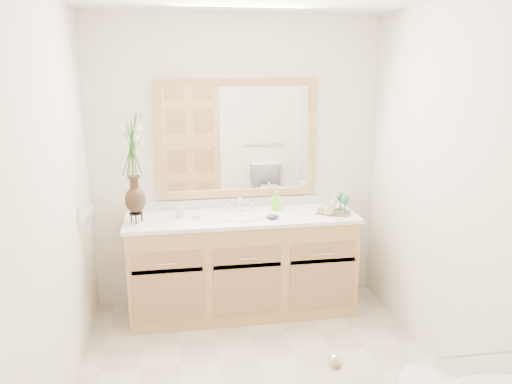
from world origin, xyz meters
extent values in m
plane|color=beige|center=(0.00, 0.00, 0.00)|extent=(2.60, 2.60, 0.00)
cube|color=white|center=(0.00, 1.30, 1.20)|extent=(2.40, 0.02, 2.40)
cube|color=white|center=(0.00, -1.30, 1.20)|extent=(2.40, 0.02, 2.40)
cube|color=white|center=(-1.20, 0.00, 1.20)|extent=(0.02, 2.60, 2.40)
cube|color=white|center=(1.20, 0.00, 1.20)|extent=(0.02, 2.60, 2.40)
cube|color=tan|center=(0.00, 1.01, 0.40)|extent=(1.80, 0.55, 0.80)
cube|color=white|center=(0.00, 1.01, 0.82)|extent=(1.84, 0.57, 0.03)
ellipsoid|color=white|center=(0.00, 0.99, 0.78)|extent=(0.38, 0.30, 0.12)
cylinder|color=silver|center=(0.00, 1.17, 0.89)|extent=(0.02, 0.02, 0.11)
cylinder|color=silver|center=(-0.10, 1.17, 0.87)|extent=(0.02, 0.02, 0.08)
cylinder|color=silver|center=(0.10, 1.17, 0.87)|extent=(0.02, 0.02, 0.08)
cube|color=white|center=(0.00, 1.28, 1.41)|extent=(1.20, 0.01, 0.85)
cube|color=tan|center=(0.00, 1.28, 1.86)|extent=(1.32, 0.04, 0.06)
cube|color=tan|center=(0.00, 1.28, 0.95)|extent=(1.32, 0.04, 0.06)
cube|color=tan|center=(-0.63, 1.28, 1.41)|extent=(0.06, 0.04, 0.85)
cube|color=tan|center=(0.63, 1.28, 1.41)|extent=(0.06, 0.04, 0.85)
cube|color=white|center=(-1.19, 0.76, 0.98)|extent=(0.02, 0.12, 0.12)
cube|color=tan|center=(-0.30, -1.29, 1.00)|extent=(0.80, 0.03, 2.00)
cylinder|color=silver|center=(0.70, -1.27, 0.95)|extent=(0.55, 0.03, 0.03)
cylinder|color=black|center=(-0.82, 0.96, 0.90)|extent=(0.10, 0.10, 0.01)
ellipsoid|color=black|center=(-0.82, 0.96, 1.01)|extent=(0.16, 0.16, 0.20)
cylinder|color=black|center=(-0.82, 0.96, 1.14)|extent=(0.06, 0.06, 0.09)
cylinder|color=#4C7A33|center=(-0.82, 0.96, 1.37)|extent=(0.05, 0.05, 0.36)
cylinder|color=beige|center=(-0.48, 1.05, 0.87)|extent=(0.06, 0.06, 0.08)
cylinder|color=beige|center=(-0.36, 0.99, 0.84)|extent=(0.09, 0.09, 0.01)
cube|color=beige|center=(-0.36, 0.99, 0.85)|extent=(0.06, 0.05, 0.02)
imported|color=#84ED37|center=(0.30, 1.13, 0.90)|extent=(0.07, 0.07, 0.15)
ellipsoid|color=#49246E|center=(0.22, 0.89, 0.85)|extent=(0.12, 0.11, 0.04)
cube|color=brown|center=(0.74, 0.96, 0.84)|extent=(0.32, 0.27, 0.01)
imported|color=beige|center=(0.68, 0.90, 0.89)|extent=(0.12, 0.12, 0.10)
imported|color=beige|center=(0.74, 1.01, 0.89)|extent=(0.11, 0.10, 0.09)
cylinder|color=#28793E|center=(0.82, 0.91, 0.85)|extent=(0.06, 0.06, 0.01)
cylinder|color=#28793E|center=(0.82, 0.91, 0.89)|extent=(0.01, 0.01, 0.09)
ellipsoid|color=#28793E|center=(0.82, 0.91, 0.95)|extent=(0.07, 0.07, 0.08)
cylinder|color=#28793E|center=(0.82, 1.02, 0.85)|extent=(0.06, 0.06, 0.01)
cylinder|color=#28793E|center=(0.82, 1.02, 0.89)|extent=(0.01, 0.01, 0.09)
ellipsoid|color=#28793E|center=(0.82, 1.02, 0.95)|extent=(0.06, 0.06, 0.08)
camera|label=1|loc=(-0.52, -2.77, 2.00)|focal=35.00mm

